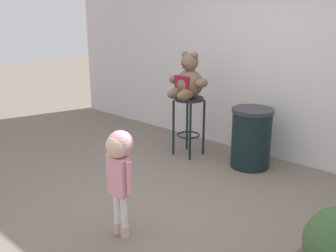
% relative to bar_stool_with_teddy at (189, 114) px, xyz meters
% --- Properties ---
extents(ground_plane, '(24.00, 24.00, 0.00)m').
position_rel_bar_stool_with_teddy_xyz_m(ground_plane, '(0.78, -1.39, -0.58)').
color(ground_plane, '#726659').
extents(building_wall, '(7.84, 0.30, 3.83)m').
position_rel_bar_stool_with_teddy_xyz_m(building_wall, '(0.78, 0.84, 1.34)').
color(building_wall, silver).
rests_on(building_wall, ground_plane).
extents(bar_stool_with_teddy, '(0.39, 0.39, 0.81)m').
position_rel_bar_stool_with_teddy_xyz_m(bar_stool_with_teddy, '(0.00, 0.00, 0.00)').
color(bar_stool_with_teddy, '#271E2C').
rests_on(bar_stool_with_teddy, ground_plane).
extents(teddy_bear, '(0.58, 0.52, 0.61)m').
position_rel_bar_stool_with_teddy_xyz_m(teddy_bear, '(-0.00, -0.03, 0.46)').
color(teddy_bear, brown).
rests_on(teddy_bear, bar_stool_with_teddy).
extents(child_walking, '(0.31, 0.24, 0.97)m').
position_rel_bar_stool_with_teddy_xyz_m(child_walking, '(0.83, -1.94, 0.12)').
color(child_walking, '#CCACA2').
rests_on(child_walking, ground_plane).
extents(trash_bin, '(0.52, 0.52, 0.77)m').
position_rel_bar_stool_with_teddy_xyz_m(trash_bin, '(0.86, 0.20, -0.19)').
color(trash_bin, black).
rests_on(trash_bin, ground_plane).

